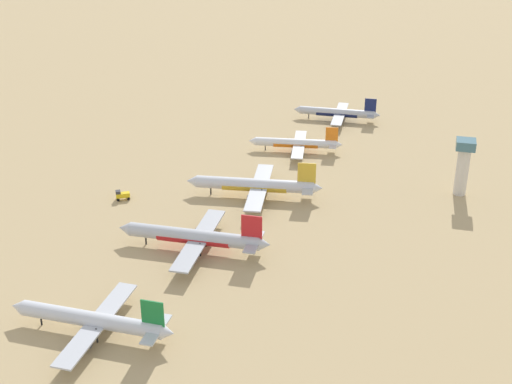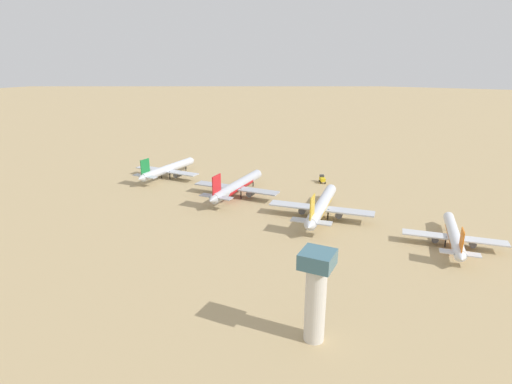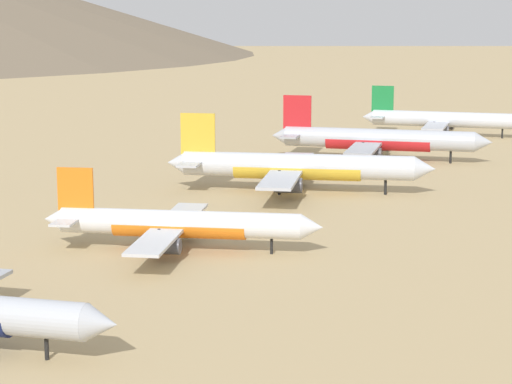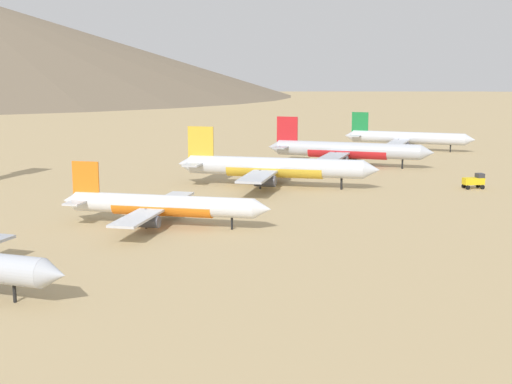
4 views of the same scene
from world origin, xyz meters
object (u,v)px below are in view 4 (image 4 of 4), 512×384
Objects in this scene: parked_jet_2 at (273,167)px; service_truck at (474,181)px; parked_jet_4 at (406,138)px; parked_jet_3 at (346,150)px; parked_jet_1 at (161,205)px.

parked_jet_2 reaches higher than service_truck.
service_truck is at bearing -70.83° from parked_jet_4.
parked_jet_3 reaches higher than service_truck.
parked_jet_3 is 9.21× the size of service_truck.
parked_jet_4 is (27.38, 144.52, 0.67)m from parked_jet_1.
parked_jet_3 is 51.53m from parked_jet_4.
parked_jet_4 is at bearing 77.33° from parked_jet_2.
parked_jet_4 reaches higher than service_truck.
parked_jet_3 is at bearing 143.23° from service_truck.
parked_jet_1 is 7.39× the size of service_truck.
parked_jet_2 is 1.01× the size of parked_jet_3.
parked_jet_2 is (6.12, 49.89, 1.04)m from parked_jet_1.
parked_jet_3 is at bearing -103.37° from parked_jet_4.
parked_jet_3 reaches higher than parked_jet_4.
parked_jet_2 reaches higher than parked_jet_1.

